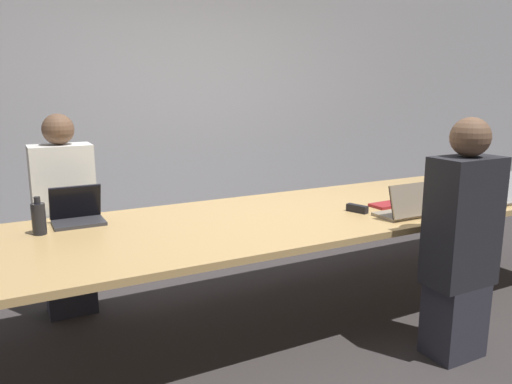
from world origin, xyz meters
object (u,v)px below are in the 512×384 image
Objects in this scene: laptop_near_midright at (406,207)px; person_far_left at (65,219)px; person_near_midright at (461,244)px; laptop_far_left at (77,212)px; laptop_near_right at (495,195)px; stapler at (357,209)px; cup_near_midright at (426,203)px; bottle_far_left at (39,218)px.

laptop_near_midright is 2.29m from person_far_left.
person_near_midright is (-0.00, -0.44, -0.12)m from laptop_near_midright.
laptop_near_right is (2.71, -0.89, 0.00)m from laptop_far_left.
person_far_left is 8.96× the size of stapler.
laptop_near_midright is 0.32m from stapler.
cup_near_midright is at bearing -19.40° from laptop_far_left.
person_near_midright is 4.58× the size of laptop_far_left.
bottle_far_left is at bearing 165.74° from cup_near_midright.
cup_near_midright is 2.30m from laptop_far_left.
stapler is at bearing -29.34° from person_far_left.
laptop_far_left reaches higher than cup_near_midright.
person_near_midright is 2.30m from laptop_far_left.
laptop_near_midright reaches higher than bottle_far_left.
person_near_midright is at bearing -117.29° from cup_near_midright.
laptop_near_right is (2.94, -0.74, -0.03)m from bottle_far_left.
person_near_midright is 14.91× the size of cup_near_midright.
cup_near_midright is (0.27, 0.09, -0.02)m from laptop_near_midright.
laptop_near_right reaches higher than bottle_far_left.
laptop_far_left is 2.86m from laptop_near_right.
laptop_near_right is at bearing -153.41° from person_near_midright.
laptop_near_right is (0.82, 0.41, 0.12)m from person_near_midright.
bottle_far_left is at bearing -110.82° from person_far_left.
cup_near_midright is at bearing -117.29° from person_near_midright.
laptop_far_left is 0.40m from person_far_left.
laptop_far_left is 0.95× the size of laptop_near_right.
person_near_midright is 9.04× the size of stapler.
laptop_near_right is (2.74, -1.27, 0.13)m from person_far_left.
cup_near_midright is at bearing -37.62° from stapler.
bottle_far_left is at bearing 148.71° from stapler.
cup_near_midright is 0.29× the size of laptop_near_right.
cup_near_midright is at bearing -161.63° from laptop_near_midright.
laptop_far_left is at bearing 142.31° from stapler.
laptop_far_left is at bearing 160.60° from cup_near_midright.
stapler is at bearing -16.07° from laptop_near_right.
laptop_near_right reaches higher than laptop_far_left.
person_near_midright reaches higher than person_far_left.
person_near_midright is at bearing -93.21° from stapler.
bottle_far_left is at bearing -14.06° from laptop_near_right.
cup_near_midright is 0.31× the size of laptop_far_left.
person_far_left is at bearing 152.64° from cup_near_midright.
laptop_far_left reaches higher than laptop_near_midright.
cup_near_midright reaches higher than stapler.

